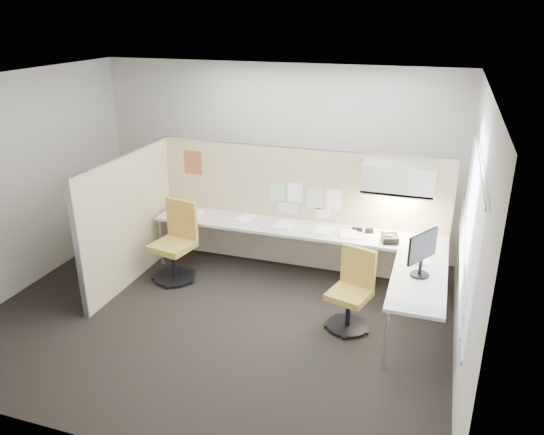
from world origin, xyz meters
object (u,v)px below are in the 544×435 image
(chair_right, at_px, (352,292))
(monitor, at_px, (422,251))
(desk, at_px, (316,243))
(phone, at_px, (389,238))
(chair_left, at_px, (176,244))

(chair_right, height_order, monitor, monitor)
(desk, bearing_deg, monitor, -30.00)
(desk, relative_size, phone, 15.55)
(chair_left, bearing_deg, desk, 23.31)
(desk, distance_m, chair_right, 1.11)
(desk, distance_m, monitor, 1.64)
(phone, bearing_deg, desk, 164.41)
(monitor, relative_size, phone, 2.04)
(chair_left, xyz_separation_m, monitor, (3.24, -0.37, 0.53))
(desk, relative_size, chair_right, 4.24)
(chair_right, bearing_deg, chair_left, -174.72)
(monitor, bearing_deg, desk, 90.82)
(chair_left, relative_size, chair_right, 1.14)
(desk, distance_m, chair_left, 1.92)
(monitor, xyz_separation_m, phone, (-0.43, 0.82, -0.25))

